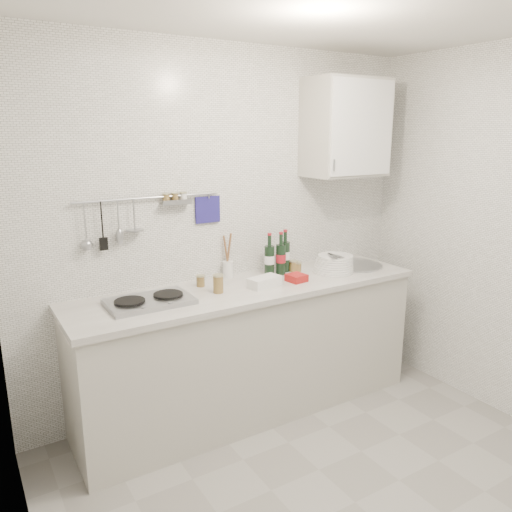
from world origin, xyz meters
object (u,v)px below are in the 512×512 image
(plate_stack_sink, at_px, (334,264))
(wine_bottles, at_px, (279,253))
(plate_stack_hob, at_px, (159,297))
(wall_cabinet, at_px, (346,128))
(utensil_crock, at_px, (228,267))

(plate_stack_sink, height_order, wine_bottles, wine_bottles)
(plate_stack_hob, height_order, wine_bottles, wine_bottles)
(plate_stack_sink, bearing_deg, plate_stack_hob, 177.40)
(wall_cabinet, distance_m, utensil_crock, 1.34)
(plate_stack_sink, bearing_deg, wall_cabinet, 37.17)
(plate_stack_sink, distance_m, utensil_crock, 0.79)
(wall_cabinet, relative_size, plate_stack_hob, 2.43)
(wall_cabinet, bearing_deg, utensil_crock, 171.98)
(plate_stack_hob, relative_size, utensil_crock, 0.90)
(utensil_crock, bearing_deg, plate_stack_sink, -19.80)
(plate_stack_hob, relative_size, wine_bottles, 0.93)
(wine_bottles, bearing_deg, plate_stack_hob, -174.36)
(wine_bottles, xyz_separation_m, utensil_crock, (-0.35, 0.11, -0.08))
(plate_stack_sink, distance_m, wine_bottles, 0.43)
(plate_stack_hob, bearing_deg, wine_bottles, 5.64)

